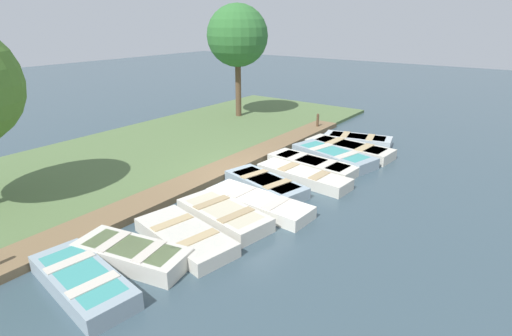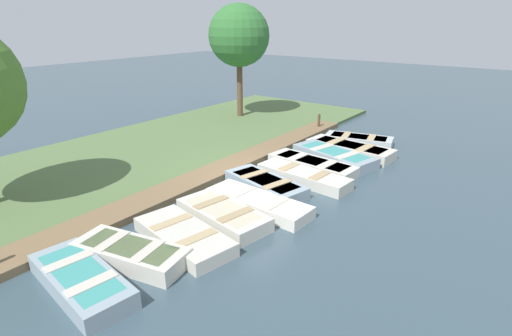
{
  "view_description": "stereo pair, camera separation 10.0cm",
  "coord_description": "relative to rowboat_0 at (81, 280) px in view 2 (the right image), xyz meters",
  "views": [
    {
      "loc": [
        7.41,
        -9.98,
        5.14
      ],
      "look_at": [
        0.37,
        -0.41,
        0.65
      ],
      "focal_mm": 28.0,
      "sensor_mm": 36.0,
      "label": 1
    },
    {
      "loc": [
        7.49,
        -9.92,
        5.14
      ],
      "look_at": [
        0.37,
        -0.41,
        0.65
      ],
      "focal_mm": 28.0,
      "sensor_mm": 36.0,
      "label": 2
    }
  ],
  "objects": [
    {
      "name": "rowboat_7",
      "position": [
        0.36,
        8.77,
        -0.03
      ],
      "size": [
        3.36,
        1.34,
        0.37
      ],
      "rotation": [
        0.0,
        0.0,
        -0.08
      ],
      "color": "beige",
      "rests_on": "ground_plane"
    },
    {
      "name": "rowboat_8",
      "position": [
        0.59,
        10.04,
        -0.0
      ],
      "size": [
        3.46,
        1.95,
        0.42
      ],
      "rotation": [
        0.0,
        0.0,
        -0.24
      ],
      "color": "#8C9EA8",
      "rests_on": "ground_plane"
    },
    {
      "name": "rowboat_4",
      "position": [
        0.68,
        5.05,
        -0.03
      ],
      "size": [
        3.26,
        1.18,
        0.37
      ],
      "rotation": [
        0.0,
        0.0,
        -0.04
      ],
      "color": "silver",
      "rests_on": "ground_plane"
    },
    {
      "name": "shore_bank",
      "position": [
        -5.68,
        6.68,
        -0.14
      ],
      "size": [
        8.0,
        24.0,
        0.15
      ],
      "color": "#567042",
      "rests_on": "ground_plane"
    },
    {
      "name": "rowboat_6",
      "position": [
        0.69,
        7.56,
        -0.02
      ],
      "size": [
        3.3,
        1.19,
        0.39
      ],
      "rotation": [
        0.0,
        0.0,
        -0.07
      ],
      "color": "beige",
      "rests_on": "ground_plane"
    },
    {
      "name": "ground_plane",
      "position": [
        -0.68,
        6.68,
        -0.21
      ],
      "size": [
        80.0,
        80.0,
        0.0
      ],
      "primitive_type": "plane",
      "color": "#384C56"
    },
    {
      "name": "park_tree_left",
      "position": [
        -6.64,
        13.28,
        4.05
      ],
      "size": [
        3.11,
        3.11,
        5.84
      ],
      "color": "brown",
      "rests_on": "ground_plane"
    },
    {
      "name": "rowboat_1",
      "position": [
        -0.01,
        1.2,
        0.01
      ],
      "size": [
        2.78,
        1.56,
        0.44
      ],
      "rotation": [
        0.0,
        0.0,
        0.22
      ],
      "color": "beige",
      "rests_on": "ground_plane"
    },
    {
      "name": "mooring_post_far",
      "position": [
        -2.0,
        13.58,
        0.21
      ],
      "size": [
        0.12,
        0.12,
        0.84
      ],
      "color": "brown",
      "rests_on": "ground_plane"
    },
    {
      "name": "rowboat_3",
      "position": [
        0.39,
        3.87,
        -0.01
      ],
      "size": [
        2.86,
        1.63,
        0.41
      ],
      "rotation": [
        0.0,
        0.0,
        -0.17
      ],
      "color": "beige",
      "rests_on": "ground_plane"
    },
    {
      "name": "rowboat_5",
      "position": [
        0.05,
        6.28,
        -0.03
      ],
      "size": [
        3.04,
        1.72,
        0.38
      ],
      "rotation": [
        0.0,
        0.0,
        -0.23
      ],
      "color": "#8C9EA8",
      "rests_on": "ground_plane"
    },
    {
      "name": "rowboat_2",
      "position": [
        0.35,
        2.47,
        -0.03
      ],
      "size": [
        2.95,
        1.68,
        0.37
      ],
      "rotation": [
        0.0,
        0.0,
        -0.18
      ],
      "color": "beige",
      "rests_on": "ground_plane"
    },
    {
      "name": "rowboat_10",
      "position": [
        0.46,
        12.61,
        -0.02
      ],
      "size": [
        2.98,
        1.67,
        0.39
      ],
      "rotation": [
        0.0,
        0.0,
        0.23
      ],
      "color": "#B2BCC1",
      "rests_on": "ground_plane"
    },
    {
      "name": "rowboat_0",
      "position": [
        0.0,
        0.0,
        0.0
      ],
      "size": [
        2.9,
        1.41,
        0.42
      ],
      "rotation": [
        0.0,
        0.0,
        -0.13
      ],
      "color": "#8C9EA8",
      "rests_on": "ground_plane"
    },
    {
      "name": "dock_walkway",
      "position": [
        -2.06,
        6.68,
        -0.11
      ],
      "size": [
        1.1,
        16.02,
        0.21
      ],
      "color": "brown",
      "rests_on": "ground_plane"
    },
    {
      "name": "rowboat_9",
      "position": [
        0.7,
        11.2,
        -0.01
      ],
      "size": [
        3.55,
        1.45,
        0.42
      ],
      "rotation": [
        0.0,
        0.0,
        -0.08
      ],
      "color": "beige",
      "rests_on": "ground_plane"
    }
  ]
}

